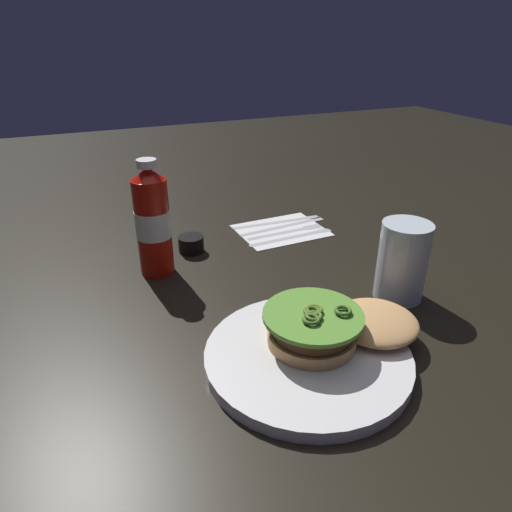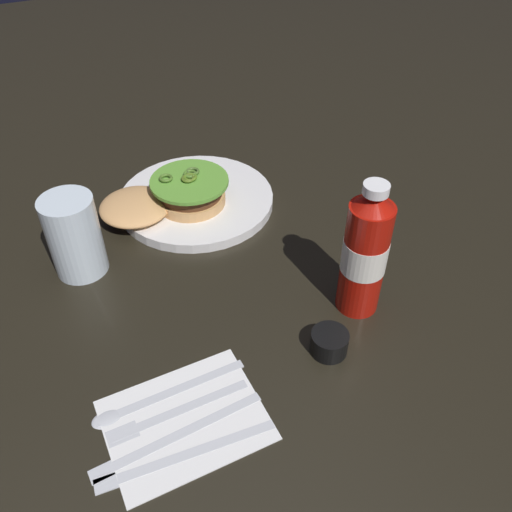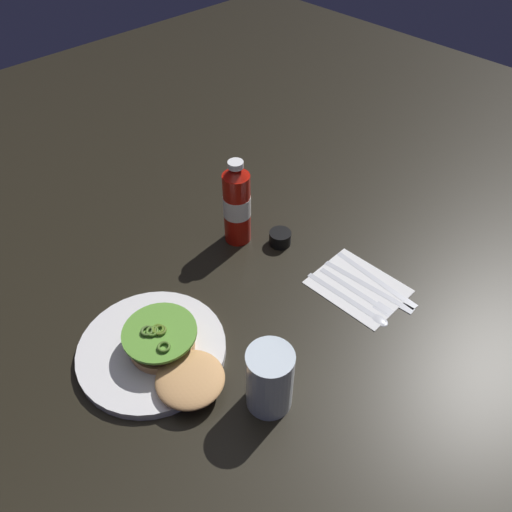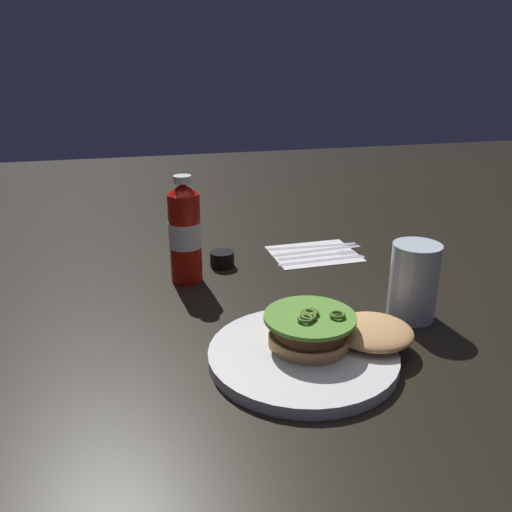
{
  "view_description": "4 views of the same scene",
  "coord_description": "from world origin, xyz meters",
  "px_view_note": "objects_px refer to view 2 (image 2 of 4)",
  "views": [
    {
      "loc": [
        -0.37,
        -0.56,
        0.39
      ],
      "look_at": [
        -0.1,
        0.06,
        0.05
      ],
      "focal_mm": 32.09,
      "sensor_mm": 36.0,
      "label": 1
    },
    {
      "loc": [
        0.11,
        0.6,
        0.56
      ],
      "look_at": [
        -0.13,
        0.08,
        0.07
      ],
      "focal_mm": 38.02,
      "sensor_mm": 36.0,
      "label": 2
    },
    {
      "loc": [
        0.4,
        -0.39,
        0.76
      ],
      "look_at": [
        -0.11,
        0.1,
        0.08
      ],
      "focal_mm": 35.07,
      "sensor_mm": 36.0,
      "label": 3
    },
    {
      "loc": [
        -0.34,
        -0.78,
        0.41
      ],
      "look_at": [
        -0.13,
        0.09,
        0.07
      ],
      "focal_mm": 37.73,
      "sensor_mm": 36.0,
      "label": 4
    }
  ],
  "objects_px": {
    "burger_sandwich": "(170,197)",
    "water_glass": "(74,236)",
    "dinner_plate": "(196,200)",
    "ketchup_bottle": "(365,254)",
    "spoon_utensil": "(149,400)",
    "napkin": "(185,420)",
    "steak_knife": "(176,457)",
    "butter_knife": "(168,439)",
    "condiment_cup": "(329,342)",
    "fork_utensil": "(166,415)"
  },
  "relations": [
    {
      "from": "condiment_cup",
      "to": "butter_knife",
      "type": "xyz_separation_m",
      "value": [
        0.23,
        0.04,
        -0.01
      ]
    },
    {
      "from": "butter_knife",
      "to": "spoon_utensil",
      "type": "bearing_deg",
      "value": -85.05
    },
    {
      "from": "ketchup_bottle",
      "to": "napkin",
      "type": "distance_m",
      "value": 0.31
    },
    {
      "from": "burger_sandwich",
      "to": "spoon_utensil",
      "type": "distance_m",
      "value": 0.38
    },
    {
      "from": "condiment_cup",
      "to": "ketchup_bottle",
      "type": "bearing_deg",
      "value": -144.5
    },
    {
      "from": "steak_knife",
      "to": "napkin",
      "type": "bearing_deg",
      "value": -120.84
    },
    {
      "from": "dinner_plate",
      "to": "ketchup_bottle",
      "type": "xyz_separation_m",
      "value": [
        -0.12,
        0.32,
        0.09
      ]
    },
    {
      "from": "dinner_plate",
      "to": "ketchup_bottle",
      "type": "height_order",
      "value": "ketchup_bottle"
    },
    {
      "from": "dinner_plate",
      "to": "burger_sandwich",
      "type": "bearing_deg",
      "value": 12.56
    },
    {
      "from": "dinner_plate",
      "to": "napkin",
      "type": "height_order",
      "value": "dinner_plate"
    },
    {
      "from": "butter_knife",
      "to": "steak_knife",
      "type": "xyz_separation_m",
      "value": [
        -0.0,
        0.03,
        0.0
      ]
    },
    {
      "from": "dinner_plate",
      "to": "butter_knife",
      "type": "distance_m",
      "value": 0.46
    },
    {
      "from": "ketchup_bottle",
      "to": "butter_knife",
      "type": "relative_size",
      "value": 0.97
    },
    {
      "from": "napkin",
      "to": "spoon_utensil",
      "type": "height_order",
      "value": "spoon_utensil"
    },
    {
      "from": "ketchup_bottle",
      "to": "water_glass",
      "type": "xyz_separation_m",
      "value": [
        0.34,
        -0.24,
        -0.03
      ]
    },
    {
      "from": "burger_sandwich",
      "to": "napkin",
      "type": "bearing_deg",
      "value": 74.06
    },
    {
      "from": "spoon_utensil",
      "to": "steak_knife",
      "type": "relative_size",
      "value": 0.94
    },
    {
      "from": "burger_sandwich",
      "to": "condiment_cup",
      "type": "xyz_separation_m",
      "value": [
        -0.09,
        0.37,
        -0.02
      ]
    },
    {
      "from": "napkin",
      "to": "butter_knife",
      "type": "bearing_deg",
      "value": 32.75
    },
    {
      "from": "ketchup_bottle",
      "to": "water_glass",
      "type": "relative_size",
      "value": 1.6
    },
    {
      "from": "water_glass",
      "to": "napkin",
      "type": "relative_size",
      "value": 0.7
    },
    {
      "from": "water_glass",
      "to": "napkin",
      "type": "xyz_separation_m",
      "value": [
        -0.06,
        0.32,
        -0.06
      ]
    },
    {
      "from": "water_glass",
      "to": "ketchup_bottle",
      "type": "bearing_deg",
      "value": 144.85
    },
    {
      "from": "fork_utensil",
      "to": "butter_knife",
      "type": "xyz_separation_m",
      "value": [
        0.01,
        0.03,
        0.0
      ]
    },
    {
      "from": "dinner_plate",
      "to": "spoon_utensil",
      "type": "bearing_deg",
      "value": 61.95
    },
    {
      "from": "burger_sandwich",
      "to": "water_glass",
      "type": "bearing_deg",
      "value": 24.09
    },
    {
      "from": "napkin",
      "to": "burger_sandwich",
      "type": "bearing_deg",
      "value": -105.94
    },
    {
      "from": "burger_sandwich",
      "to": "napkin",
      "type": "height_order",
      "value": "burger_sandwich"
    },
    {
      "from": "burger_sandwich",
      "to": "butter_knife",
      "type": "relative_size",
      "value": 1.04
    },
    {
      "from": "condiment_cup",
      "to": "spoon_utensil",
      "type": "distance_m",
      "value": 0.24
    },
    {
      "from": "water_glass",
      "to": "napkin",
      "type": "bearing_deg",
      "value": 99.96
    },
    {
      "from": "dinner_plate",
      "to": "burger_sandwich",
      "type": "xyz_separation_m",
      "value": [
        0.05,
        0.01,
        0.03
      ]
    },
    {
      "from": "ketchup_bottle",
      "to": "spoon_utensil",
      "type": "xyz_separation_m",
      "value": [
        0.32,
        0.03,
        -0.09
      ]
    },
    {
      "from": "burger_sandwich",
      "to": "ketchup_bottle",
      "type": "bearing_deg",
      "value": 118.85
    },
    {
      "from": "dinner_plate",
      "to": "water_glass",
      "type": "distance_m",
      "value": 0.24
    },
    {
      "from": "water_glass",
      "to": "butter_knife",
      "type": "bearing_deg",
      "value": 95.08
    },
    {
      "from": "ketchup_bottle",
      "to": "spoon_utensil",
      "type": "relative_size",
      "value": 1.05
    },
    {
      "from": "burger_sandwich",
      "to": "ketchup_bottle",
      "type": "xyz_separation_m",
      "value": [
        -0.17,
        0.31,
        0.06
      ]
    },
    {
      "from": "fork_utensil",
      "to": "butter_knife",
      "type": "bearing_deg",
      "value": 76.57
    },
    {
      "from": "dinner_plate",
      "to": "napkin",
      "type": "bearing_deg",
      "value": 68.21
    },
    {
      "from": "water_glass",
      "to": "spoon_utensil",
      "type": "xyz_separation_m",
      "value": [
        -0.02,
        0.27,
        -0.06
      ]
    },
    {
      "from": "dinner_plate",
      "to": "spoon_utensil",
      "type": "xyz_separation_m",
      "value": [
        0.19,
        0.36,
        -0.0
      ]
    },
    {
      "from": "dinner_plate",
      "to": "water_glass",
      "type": "xyz_separation_m",
      "value": [
        0.22,
        0.09,
        0.06
      ]
    },
    {
      "from": "spoon_utensil",
      "to": "fork_utensil",
      "type": "xyz_separation_m",
      "value": [
        -0.01,
        0.03,
        0.0
      ]
    },
    {
      "from": "water_glass",
      "to": "burger_sandwich",
      "type": "bearing_deg",
      "value": -155.91
    },
    {
      "from": "burger_sandwich",
      "to": "butter_knife",
      "type": "distance_m",
      "value": 0.43
    },
    {
      "from": "burger_sandwich",
      "to": "steak_knife",
      "type": "relative_size",
      "value": 1.06
    },
    {
      "from": "dinner_plate",
      "to": "fork_utensil",
      "type": "distance_m",
      "value": 0.43
    },
    {
      "from": "dinner_plate",
      "to": "steak_knife",
      "type": "xyz_separation_m",
      "value": [
        0.19,
        0.44,
        -0.0
      ]
    },
    {
      "from": "steak_knife",
      "to": "water_glass",
      "type": "bearing_deg",
      "value": -85.11
    }
  ]
}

